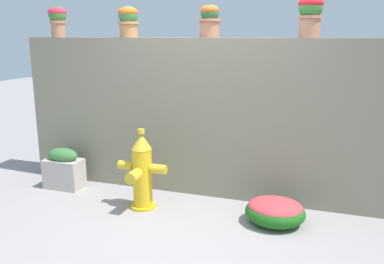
{
  "coord_description": "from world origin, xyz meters",
  "views": [
    {
      "loc": [
        1.34,
        -3.56,
        1.93
      ],
      "look_at": [
        -0.17,
        0.92,
        0.79
      ],
      "focal_mm": 38.02,
      "sensor_mm": 36.0,
      "label": 1
    }
  ],
  "objects_px": {
    "flower_bush_left": "(275,211)",
    "fire_hydrant": "(142,172)",
    "potted_plant_2": "(210,19)",
    "potted_plant_3": "(310,13)",
    "planter_box": "(64,169)",
    "potted_plant_0": "(58,18)",
    "potted_plant_1": "(128,19)"
  },
  "relations": [
    {
      "from": "flower_bush_left",
      "to": "planter_box",
      "type": "bearing_deg",
      "value": 176.45
    },
    {
      "from": "potted_plant_2",
      "to": "planter_box",
      "type": "height_order",
      "value": "potted_plant_2"
    },
    {
      "from": "potted_plant_3",
      "to": "planter_box",
      "type": "bearing_deg",
      "value": -170.73
    },
    {
      "from": "potted_plant_1",
      "to": "fire_hydrant",
      "type": "distance_m",
      "value": 1.9
    },
    {
      "from": "flower_bush_left",
      "to": "fire_hydrant",
      "type": "bearing_deg",
      "value": -176.96
    },
    {
      "from": "potted_plant_2",
      "to": "flower_bush_left",
      "type": "relative_size",
      "value": 0.61
    },
    {
      "from": "potted_plant_1",
      "to": "potted_plant_2",
      "type": "height_order",
      "value": "potted_plant_2"
    },
    {
      "from": "fire_hydrant",
      "to": "planter_box",
      "type": "bearing_deg",
      "value": 168.61
    },
    {
      "from": "potted_plant_0",
      "to": "potted_plant_1",
      "type": "xyz_separation_m",
      "value": [
        1.03,
        0.0,
        -0.02
      ]
    },
    {
      "from": "potted_plant_3",
      "to": "potted_plant_0",
      "type": "bearing_deg",
      "value": 179.95
    },
    {
      "from": "potted_plant_2",
      "to": "potted_plant_3",
      "type": "bearing_deg",
      "value": -3.31
    },
    {
      "from": "potted_plant_0",
      "to": "planter_box",
      "type": "relative_size",
      "value": 0.75
    },
    {
      "from": "potted_plant_2",
      "to": "fire_hydrant",
      "type": "distance_m",
      "value": 1.93
    },
    {
      "from": "potted_plant_3",
      "to": "flower_bush_left",
      "type": "relative_size",
      "value": 0.7
    },
    {
      "from": "fire_hydrant",
      "to": "potted_plant_3",
      "type": "bearing_deg",
      "value": 23.26
    },
    {
      "from": "fire_hydrant",
      "to": "planter_box",
      "type": "xyz_separation_m",
      "value": [
        -1.23,
        0.25,
        -0.17
      ]
    },
    {
      "from": "flower_bush_left",
      "to": "potted_plant_3",
      "type": "bearing_deg",
      "value": 73.42
    },
    {
      "from": "potted_plant_2",
      "to": "planter_box",
      "type": "xyz_separation_m",
      "value": [
        -1.77,
        -0.54,
        -1.85
      ]
    },
    {
      "from": "potted_plant_2",
      "to": "potted_plant_3",
      "type": "xyz_separation_m",
      "value": [
        1.13,
        -0.07,
        0.05
      ]
    },
    {
      "from": "potted_plant_0",
      "to": "potted_plant_1",
      "type": "height_order",
      "value": "potted_plant_0"
    },
    {
      "from": "potted_plant_3",
      "to": "flower_bush_left",
      "type": "distance_m",
      "value": 2.12
    },
    {
      "from": "potted_plant_0",
      "to": "potted_plant_2",
      "type": "xyz_separation_m",
      "value": [
        2.05,
        0.06,
        -0.03
      ]
    },
    {
      "from": "potted_plant_0",
      "to": "potted_plant_2",
      "type": "relative_size",
      "value": 1.04
    },
    {
      "from": "potted_plant_2",
      "to": "flower_bush_left",
      "type": "xyz_separation_m",
      "value": [
        0.94,
        -0.71,
        -1.96
      ]
    },
    {
      "from": "planter_box",
      "to": "flower_bush_left",
      "type": "bearing_deg",
      "value": -3.55
    },
    {
      "from": "potted_plant_0",
      "to": "flower_bush_left",
      "type": "height_order",
      "value": "potted_plant_0"
    },
    {
      "from": "potted_plant_3",
      "to": "planter_box",
      "type": "relative_size",
      "value": 0.83
    },
    {
      "from": "potted_plant_3",
      "to": "fire_hydrant",
      "type": "xyz_separation_m",
      "value": [
        -1.68,
        -0.72,
        -1.73
      ]
    },
    {
      "from": "potted_plant_0",
      "to": "fire_hydrant",
      "type": "relative_size",
      "value": 0.43
    },
    {
      "from": "planter_box",
      "to": "potted_plant_2",
      "type": "bearing_deg",
      "value": 16.93
    },
    {
      "from": "fire_hydrant",
      "to": "planter_box",
      "type": "height_order",
      "value": "fire_hydrant"
    },
    {
      "from": "potted_plant_2",
      "to": "potted_plant_1",
      "type": "bearing_deg",
      "value": -176.56
    }
  ]
}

